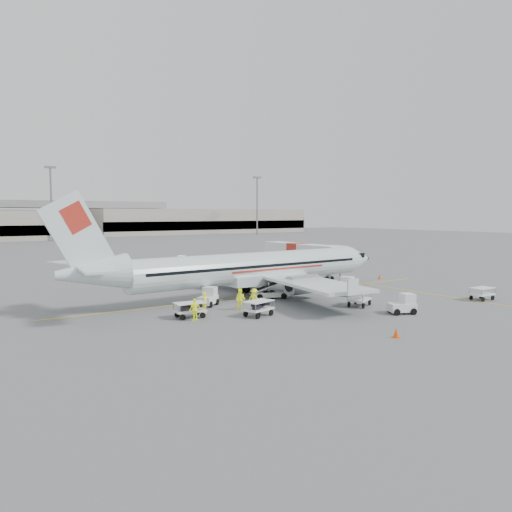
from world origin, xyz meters
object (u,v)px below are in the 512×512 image
object	(u,v)px
aircraft	(256,247)
belt_loader	(270,286)
jet_bridge	(298,260)
tug_fore	(345,286)
tug_mid	(402,304)
tug_aft	(208,297)

from	to	relation	value
aircraft	belt_loader	distance (m)	4.22
aircraft	jet_bridge	world-z (taller)	aircraft
tug_fore	tug_mid	bearing A→B (deg)	-133.12
tug_aft	belt_loader	bearing A→B (deg)	-36.95
aircraft	tug_mid	size ratio (longest dim) A/B	16.55
tug_mid	tug_aft	world-z (taller)	tug_mid
aircraft	tug_fore	xyz separation A→B (m)	(7.89, -4.51, -4.02)
aircraft	tug_fore	size ratio (longest dim) A/B	15.36
belt_loader	tug_mid	xyz separation A→B (m)	(4.57, -12.12, -0.37)
tug_mid	belt_loader	bearing A→B (deg)	133.55
tug_fore	tug_mid	xyz separation A→B (m)	(-3.01, -9.59, -0.06)
jet_bridge	tug_aft	distance (m)	23.35
tug_fore	belt_loader	bearing A→B (deg)	135.85
jet_bridge	belt_loader	bearing A→B (deg)	-136.27
aircraft	tug_mid	bearing A→B (deg)	-73.30
tug_fore	tug_mid	size ratio (longest dim) A/B	1.08
aircraft	tug_fore	world-z (taller)	aircraft
belt_loader	tug_fore	size ratio (longest dim) A/B	1.91
jet_bridge	tug_aft	size ratio (longest dim) A/B	7.83
aircraft	tug_aft	xyz separation A→B (m)	(-6.57, -1.98, -4.09)
aircraft	tug_mid	distance (m)	15.47
aircraft	belt_loader	bearing A→B (deg)	-83.57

